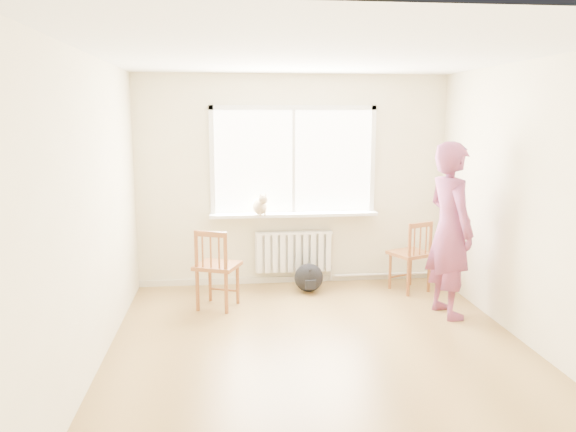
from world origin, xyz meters
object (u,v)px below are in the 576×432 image
object	(u,v)px
backpack	(309,278)
chair_left	(216,269)
chair_right	(413,256)
cat	(260,205)
person	(450,230)

from	to	relation	value
backpack	chair_left	bearing A→B (deg)	-156.31
chair_left	chair_right	bearing A→B (deg)	-148.96
cat	person	bearing A→B (deg)	-45.54
chair_left	chair_right	world-z (taller)	chair_left
chair_left	chair_right	xyz separation A→B (m)	(2.43, 0.37, -0.01)
chair_left	backpack	world-z (taller)	chair_left
chair_left	cat	xyz separation A→B (m)	(0.56, 0.75, 0.60)
cat	chair_left	bearing A→B (deg)	-140.65
chair_left	cat	bearing A→B (deg)	-104.34
chair_right	person	bearing A→B (deg)	74.04
backpack	chair_right	bearing A→B (deg)	-5.64
chair_right	cat	bearing A→B (deg)	-34.87
person	backpack	bearing A→B (deg)	45.67
cat	backpack	bearing A→B (deg)	-37.05
chair_left	chair_right	distance (m)	2.46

